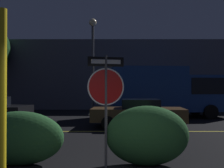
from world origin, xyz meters
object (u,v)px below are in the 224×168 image
object	(u,v)px
delivery_truck	(171,90)
street_lamp	(93,51)
stop_sign	(106,88)
hedge_bush_1	(20,138)
passing_car_2	(139,113)
hedge_bush_2	(148,136)
yellow_pole_left	(2,111)

from	to	relation	value
delivery_truck	street_lamp	xyz separation A→B (m)	(-4.79, -0.24, 2.39)
stop_sign	street_lamp	size ratio (longest dim) A/B	0.43
stop_sign	hedge_bush_1	size ratio (longest dim) A/B	1.21
passing_car_2	hedge_bush_2	bearing A→B (deg)	179.65
passing_car_2	delivery_truck	world-z (taller)	delivery_truck
stop_sign	hedge_bush_2	bearing A→B (deg)	-5.42
yellow_pole_left	hedge_bush_2	xyz separation A→B (m)	(2.43, 2.30, -0.79)
yellow_pole_left	stop_sign	bearing A→B (deg)	56.13
yellow_pole_left	delivery_truck	size ratio (longest dim) A/B	0.42
hedge_bush_1	passing_car_2	world-z (taller)	passing_car_2
stop_sign	hedge_bush_2	size ratio (longest dim) A/B	1.31
passing_car_2	street_lamp	xyz separation A→B (m)	(-2.40, 3.64, 3.39)
hedge_bush_2	delivery_truck	bearing A→B (deg)	73.81
stop_sign	passing_car_2	distance (m)	6.08
stop_sign	street_lamp	bearing A→B (deg)	83.02
yellow_pole_left	passing_car_2	distance (m)	8.51
hedge_bush_2	street_lamp	world-z (taller)	street_lamp
delivery_truck	hedge_bush_1	bearing A→B (deg)	-35.91
hedge_bush_2	delivery_truck	size ratio (longest dim) A/B	0.27
yellow_pole_left	hedge_bush_2	distance (m)	3.44
yellow_pole_left	hedge_bush_1	bearing A→B (deg)	104.86
yellow_pole_left	street_lamp	size ratio (longest dim) A/B	0.49
hedge_bush_2	delivery_truck	world-z (taller)	delivery_truck
hedge_bush_1	hedge_bush_2	distance (m)	3.05
stop_sign	delivery_truck	distance (m)	10.40
passing_car_2	street_lamp	world-z (taller)	street_lamp
hedge_bush_1	passing_car_2	distance (m)	6.61
yellow_pole_left	street_lamp	xyz separation A→B (m)	(0.42, 11.62, 2.57)
street_lamp	delivery_truck	bearing A→B (deg)	2.89
delivery_truck	stop_sign	bearing A→B (deg)	-25.60
hedge_bush_2	passing_car_2	bearing A→B (deg)	86.15
delivery_truck	street_lamp	distance (m)	5.36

